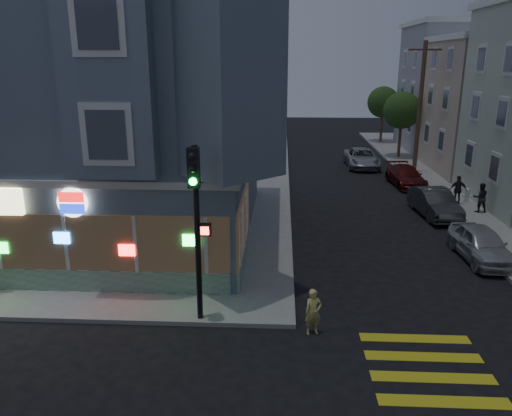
# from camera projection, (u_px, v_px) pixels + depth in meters

# --- Properties ---
(ground) EXTENTS (120.00, 120.00, 0.00)m
(ground) POSITION_uv_depth(u_px,v_px,m) (187.00, 365.00, 13.52)
(ground) COLOR black
(ground) RESTS_ON ground
(sidewalk_nw) EXTENTS (33.00, 42.00, 0.15)m
(sidewalk_nw) POSITION_uv_depth(u_px,v_px,m) (61.00, 172.00, 36.17)
(sidewalk_nw) COLOR gray
(sidewalk_nw) RESTS_ON ground
(corner_building) EXTENTS (14.60, 14.60, 11.40)m
(corner_building) POSITION_uv_depth(u_px,v_px,m) (96.00, 108.00, 22.66)
(corner_building) COLOR slate
(corner_building) RESTS_ON sidewalk_nw
(row_house_d) EXTENTS (12.00, 8.60, 10.50)m
(row_house_d) POSITION_uv_depth(u_px,v_px,m) (478.00, 89.00, 43.52)
(row_house_d) COLOR gray
(row_house_d) RESTS_ON sidewalk_ne
(utility_pole) EXTENTS (2.20, 0.30, 9.00)m
(utility_pole) POSITION_uv_depth(u_px,v_px,m) (420.00, 106.00, 34.50)
(utility_pole) COLOR #4C3826
(utility_pole) RESTS_ON sidewalk_ne
(street_tree_near) EXTENTS (3.00, 3.00, 5.30)m
(street_tree_near) POSITION_uv_depth(u_px,v_px,m) (402.00, 110.00, 40.48)
(street_tree_near) COLOR #4C3826
(street_tree_near) RESTS_ON sidewalk_ne
(street_tree_far) EXTENTS (3.00, 3.00, 5.30)m
(street_tree_far) POSITION_uv_depth(u_px,v_px,m) (383.00, 102.00, 48.13)
(street_tree_far) COLOR #4C3826
(street_tree_far) RESTS_ON sidewalk_ne
(running_child) EXTENTS (0.60, 0.48, 1.43)m
(running_child) POSITION_uv_depth(u_px,v_px,m) (313.00, 312.00, 14.86)
(running_child) COLOR #DBD270
(running_child) RESTS_ON ground
(pedestrian_a) EXTENTS (0.79, 0.62, 1.58)m
(pedestrian_a) POSITION_uv_depth(u_px,v_px,m) (480.00, 198.00, 26.28)
(pedestrian_a) COLOR black
(pedestrian_a) RESTS_ON sidewalk_ne
(pedestrian_b) EXTENTS (0.95, 0.41, 1.60)m
(pedestrian_b) POSITION_uv_depth(u_px,v_px,m) (458.00, 190.00, 27.78)
(pedestrian_b) COLOR #26222A
(pedestrian_b) RESTS_ON sidewalk_ne
(parked_car_a) EXTENTS (1.80, 4.12, 1.38)m
(parked_car_a) POSITION_uv_depth(u_px,v_px,m) (481.00, 244.00, 20.38)
(parked_car_a) COLOR #B1B5B9
(parked_car_a) RESTS_ON ground
(parked_car_b) EXTENTS (1.92, 4.48, 1.44)m
(parked_car_b) POSITION_uv_depth(u_px,v_px,m) (435.00, 203.00, 26.08)
(parked_car_b) COLOR #323537
(parked_car_b) RESTS_ON ground
(parked_car_c) EXTENTS (2.16, 4.52, 1.27)m
(parked_car_c) POSITION_uv_depth(u_px,v_px,m) (406.00, 176.00, 32.40)
(parked_car_c) COLOR #541313
(parked_car_c) RESTS_ON ground
(parked_car_d) EXTENTS (2.36, 5.05, 1.40)m
(parked_car_d) POSITION_uv_depth(u_px,v_px,m) (362.00, 158.00, 38.04)
(parked_car_d) COLOR #9DA2A7
(parked_car_d) RESTS_ON ground
(traffic_signal) EXTENTS (0.64, 0.61, 5.46)m
(traffic_signal) POSITION_uv_depth(u_px,v_px,m) (196.00, 206.00, 14.48)
(traffic_signal) COLOR black
(traffic_signal) RESTS_ON sidewalk_nw
(fire_hydrant) EXTENTS (0.48, 0.28, 0.84)m
(fire_hydrant) POSITION_uv_depth(u_px,v_px,m) (467.00, 195.00, 28.19)
(fire_hydrant) COLOR white
(fire_hydrant) RESTS_ON sidewalk_ne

